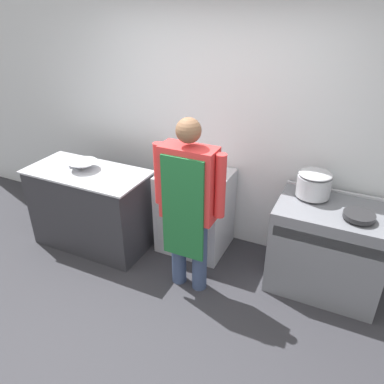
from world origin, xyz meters
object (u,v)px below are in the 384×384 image
Objects in this scene: person_cook at (188,199)px; saute_pan at (359,216)px; stove at (327,248)px; mixing_bowl at (83,165)px; fridge_unit at (195,211)px; stock_pot at (314,183)px.

person_cook reaches higher than saute_pan.
stove is 1.39m from person_cook.
person_cook is at bearing -154.91° from stove.
mixing_bowl is (-2.49, -0.34, 0.50)m from stove.
stove is 0.58× the size of person_cook.
mixing_bowl is 1.19× the size of saute_pan.
stock_pot is at bearing 2.82° from fridge_unit.
saute_pan is (0.20, -0.12, 0.47)m from stove.
saute_pan is at bearing -29.43° from stock_pot.
fridge_unit reaches higher than stove.
stock_pot reaches higher than mixing_bowl.
stove is at bearing -28.29° from stock_pot.
fridge_unit is 0.82m from person_cook.
fridge_unit is at bearing -177.18° from stock_pot.
mixing_bowl is at bearing -168.66° from stock_pot.
person_cook reaches higher than stock_pot.
stove is at bearing 149.32° from saute_pan.
saute_pan is at bearing -6.42° from fridge_unit.
stove is 2.56m from mixing_bowl.
stock_pot is (-0.22, 0.12, 0.57)m from stove.
saute_pan reaches higher than stove.
mixing_bowl reaches higher than saute_pan.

